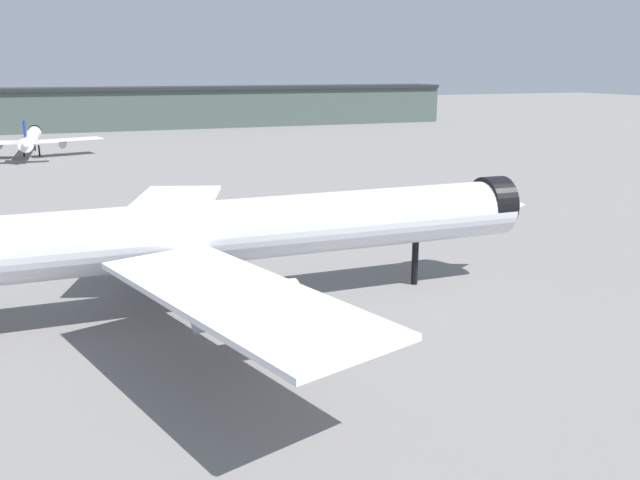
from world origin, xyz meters
The scene contains 5 objects.
ground centered at (0.00, 0.00, 0.00)m, with size 900.00×900.00×0.00m, color slate.
airliner_near_gate centered at (-1.16, 2.09, 7.82)m, with size 68.24×62.55×17.76m.
airliner_far_taxiway centered at (-24.15, 136.68, 4.69)m, with size 37.47×40.98×10.66m.
terminal_building centered at (21.00, 209.84, 8.19)m, with size 235.38×25.87×29.21m.
traffic_cone_near_nose centered at (30.39, 27.61, 0.39)m, with size 0.63×0.63×0.78m, color #F2600C.
Camera 1 is at (-16.37, -59.22, 23.42)m, focal length 36.95 mm.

